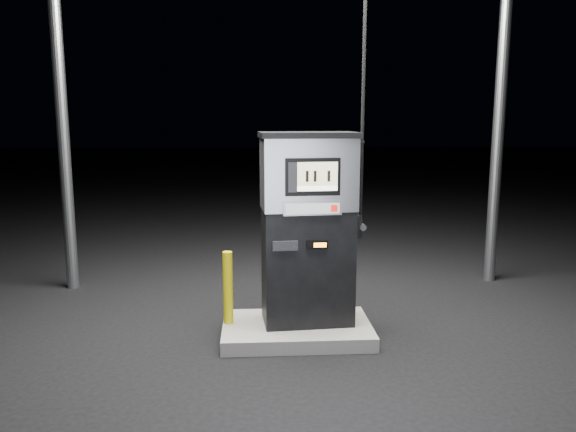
{
  "coord_description": "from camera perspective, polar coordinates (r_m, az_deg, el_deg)",
  "views": [
    {
      "loc": [
        -0.46,
        -5.78,
        2.35
      ],
      "look_at": [
        -0.09,
        0.0,
        1.34
      ],
      "focal_mm": 35.0,
      "sensor_mm": 36.0,
      "label": 1
    }
  ],
  "objects": [
    {
      "name": "pump_island",
      "position": [
        6.23,
        0.89,
        -11.5
      ],
      "size": [
        1.6,
        1.0,
        0.15
      ],
      "primitive_type": "cube",
      "color": "#63635E",
      "rests_on": "ground"
    },
    {
      "name": "ground",
      "position": [
        6.26,
        0.88,
        -12.14
      ],
      "size": [
        80.0,
        80.0,
        0.0
      ],
      "primitive_type": "plane",
      "color": "black",
      "rests_on": "ground"
    },
    {
      "name": "bollard_right",
      "position": [
        6.29,
        5.83,
        -6.89
      ],
      "size": [
        0.13,
        0.13,
        0.77
      ],
      "primitive_type": "cylinder",
      "rotation": [
        0.0,
        0.0,
        -0.32
      ],
      "color": "#D9C50C",
      "rests_on": "pump_island"
    },
    {
      "name": "bollard_left",
      "position": [
        6.13,
        -6.12,
        -7.25
      ],
      "size": [
        0.11,
        0.11,
        0.79
      ],
      "primitive_type": "cylinder",
      "rotation": [
        0.0,
        0.0,
        0.04
      ],
      "color": "#D9C50C",
      "rests_on": "pump_island"
    },
    {
      "name": "fuel_dispenser",
      "position": [
        5.99,
        2.05,
        -1.09
      ],
      "size": [
        1.15,
        0.68,
        4.26
      ],
      "rotation": [
        0.0,
        0.0,
        0.07
      ],
      "color": "black",
      "rests_on": "pump_island"
    }
  ]
}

